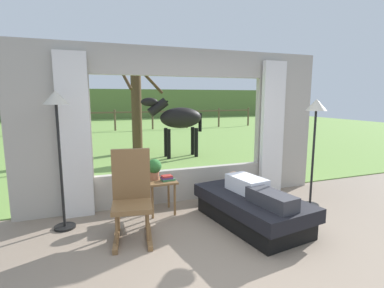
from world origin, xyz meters
The scene contains 17 objects.
ground_plane centered at (0.00, 0.00, 0.00)m, with size 12.00×12.00×0.00m, color gray.
back_wall_with_window centered at (0.00, 2.26, 1.25)m, with size 5.20×0.12×2.55m.
curtain_panel_left centered at (-1.69, 2.12, 1.20)m, with size 0.44×0.10×2.40m, color silver.
curtain_panel_right centered at (1.69, 2.12, 1.20)m, with size 0.44×0.10×2.40m, color silver.
outdoor_pasture_lawn centered at (0.00, 13.16, 0.01)m, with size 36.00×21.68×0.02m, color #759E47.
distant_hill_ridge centered at (0.00, 23.00, 1.20)m, with size 36.00×2.00×2.40m, color #5B733C.
recliner_sofa centered at (0.59, 0.99, 0.22)m, with size 1.14×1.81×0.42m.
reclining_person centered at (0.59, 0.94, 0.52)m, with size 0.42×1.44×0.22m.
rocking_chair centered at (-1.04, 1.19, 0.55)m, with size 0.56×0.74×1.12m.
side_table centered at (-0.50, 1.81, 0.43)m, with size 0.44×0.44×0.52m.
potted_plant centered at (-0.58, 1.87, 0.70)m, with size 0.22×0.22×0.32m.
book_stack centered at (-0.41, 1.76, 0.56)m, with size 0.21×0.15×0.08m.
floor_lamp_left centered at (-1.87, 1.74, 1.50)m, with size 0.32×0.32×1.85m.
floor_lamp_right centered at (1.86, 1.24, 1.40)m, with size 0.32×0.32×1.74m.
horse centered at (1.03, 5.74, 1.16)m, with size 1.81×0.57×1.73m.
pasture_tree centered at (0.04, 6.94, 1.61)m, with size 1.49×1.36×3.35m.
pasture_fence_line centered at (0.00, 13.41, 0.74)m, with size 16.10×0.10×1.10m.
Camera 1 is at (-1.56, -2.41, 1.77)m, focal length 27.52 mm.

